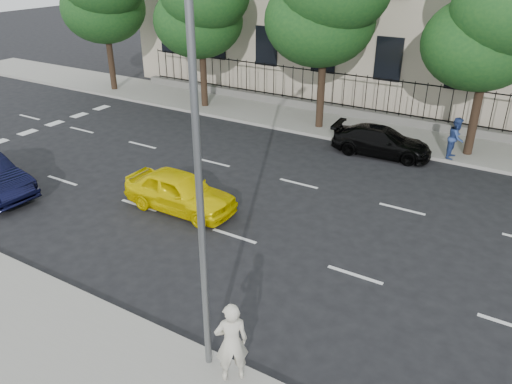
# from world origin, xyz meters

# --- Properties ---
(ground) EXTENTS (120.00, 120.00, 0.00)m
(ground) POSITION_xyz_m (0.00, 0.00, 0.00)
(ground) COLOR black
(ground) RESTS_ON ground
(near_sidewalk) EXTENTS (60.00, 4.00, 0.15)m
(near_sidewalk) POSITION_xyz_m (0.00, -4.00, 0.07)
(near_sidewalk) COLOR gray
(near_sidewalk) RESTS_ON ground
(far_sidewalk) EXTENTS (60.00, 4.00, 0.15)m
(far_sidewalk) POSITION_xyz_m (0.00, 14.00, 0.07)
(far_sidewalk) COLOR gray
(far_sidewalk) RESTS_ON ground
(lane_markings) EXTENTS (49.60, 4.62, 0.01)m
(lane_markings) POSITION_xyz_m (0.00, 4.75, 0.01)
(lane_markings) COLOR silver
(lane_markings) RESTS_ON ground
(crosswalk) EXTENTS (0.50, 12.10, 0.01)m
(crosswalk) POSITION_xyz_m (-14.00, 4.60, 0.01)
(crosswalk) COLOR silver
(crosswalk) RESTS_ON ground
(iron_fence) EXTENTS (30.00, 0.50, 2.20)m
(iron_fence) POSITION_xyz_m (0.00, 15.70, 0.65)
(iron_fence) COLOR slate
(iron_fence) RESTS_ON far_sidewalk
(street_light) EXTENTS (0.25, 3.32, 8.05)m
(street_light) POSITION_xyz_m (2.50, -1.77, 5.15)
(street_light) COLOR slate
(street_light) RESTS_ON near_sidewalk
(tree_d) EXTENTS (5.34, 4.94, 8.84)m
(tree_d) POSITION_xyz_m (5.04, 13.36, 5.84)
(tree_d) COLOR #382619
(tree_d) RESTS_ON far_sidewalk
(yellow_taxi) EXTENTS (4.06, 1.65, 1.38)m
(yellow_taxi) POSITION_xyz_m (-2.56, 3.05, 0.69)
(yellow_taxi) COLOR #FEE400
(yellow_taxi) RESTS_ON ground
(black_sedan) EXTENTS (4.35, 2.03, 1.23)m
(black_sedan) POSITION_xyz_m (1.70, 11.50, 0.61)
(black_sedan) COLOR black
(black_sedan) RESTS_ON ground
(woman_near) EXTENTS (0.81, 0.79, 1.88)m
(woman_near) POSITION_xyz_m (3.17, -2.40, 1.09)
(woman_near) COLOR beige
(woman_near) RESTS_ON near_sidewalk
(pedestrian_far) EXTENTS (0.70, 0.88, 1.74)m
(pedestrian_far) POSITION_xyz_m (4.55, 12.40, 1.02)
(pedestrian_far) COLOR navy
(pedestrian_far) RESTS_ON far_sidewalk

